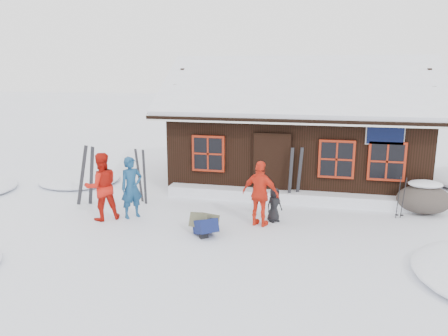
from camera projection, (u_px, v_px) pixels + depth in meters
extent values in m
plane|color=white|center=(225.00, 223.00, 11.41)|extent=(120.00, 120.00, 0.00)
cube|color=black|center=(297.00, 146.00, 15.56)|extent=(8.00, 5.00, 2.50)
cube|color=black|center=(297.00, 88.00, 13.69)|extent=(8.90, 3.14, 1.88)
cube|color=black|center=(302.00, 85.00, 16.50)|extent=(8.90, 3.14, 1.88)
cube|color=white|center=(297.00, 84.00, 13.66)|extent=(8.72, 3.07, 1.86)
cube|color=white|center=(302.00, 81.00, 16.47)|extent=(8.72, 3.07, 1.86)
cube|color=white|center=(301.00, 61.00, 14.90)|extent=(8.81, 0.22, 0.14)
cube|color=silver|center=(292.00, 121.00, 12.48)|extent=(8.90, 0.10, 0.20)
cube|color=black|center=(272.00, 167.00, 13.32)|extent=(1.00, 0.10, 2.00)
cube|color=black|center=(385.00, 134.00, 12.34)|extent=(1.00, 0.06, 0.60)
cube|color=maroon|center=(208.00, 154.00, 13.68)|extent=(1.04, 0.10, 1.14)
cube|color=black|center=(208.00, 154.00, 13.64)|extent=(0.90, 0.04, 1.00)
cube|color=maroon|center=(336.00, 159.00, 12.82)|extent=(1.04, 0.10, 1.14)
cube|color=black|center=(336.00, 159.00, 12.78)|extent=(0.90, 0.04, 1.00)
cube|color=maroon|center=(387.00, 161.00, 12.51)|extent=(1.04, 0.10, 1.14)
cube|color=black|center=(387.00, 162.00, 12.47)|extent=(0.90, 0.04, 1.00)
cube|color=white|center=(290.00, 196.00, 13.18)|extent=(7.60, 0.60, 0.35)
ellipsoid|color=white|center=(80.00, 182.00, 15.58)|extent=(2.80, 2.80, 0.34)
imported|color=navy|center=(132.00, 187.00, 11.70)|extent=(0.70, 0.72, 1.67)
imported|color=red|center=(102.00, 187.00, 11.51)|extent=(1.12, 1.09, 1.82)
imported|color=red|center=(260.00, 194.00, 11.05)|extent=(1.07, 0.66, 1.69)
imported|color=black|center=(274.00, 205.00, 11.44)|extent=(0.53, 0.52, 0.92)
ellipsoid|color=#514741|center=(424.00, 199.00, 12.11)|extent=(1.45, 1.09, 0.80)
ellipsoid|color=white|center=(425.00, 188.00, 12.04)|extent=(0.92, 0.66, 0.20)
cube|color=black|center=(82.00, 176.00, 12.84)|extent=(0.41, 0.17, 1.83)
cube|color=black|center=(91.00, 176.00, 12.77)|extent=(0.40, 0.19, 1.83)
cube|color=black|center=(139.00, 176.00, 13.15)|extent=(0.27, 0.08, 1.67)
cube|color=black|center=(145.00, 178.00, 12.96)|extent=(0.19, 0.22, 1.67)
cube|color=black|center=(290.00, 177.00, 12.93)|extent=(0.16, 0.16, 1.74)
cube|color=black|center=(299.00, 176.00, 13.01)|extent=(0.20, 0.08, 1.74)
cylinder|color=black|center=(398.00, 198.00, 11.70)|extent=(0.08, 0.10, 1.18)
cylinder|color=black|center=(403.00, 199.00, 11.67)|extent=(0.08, 0.10, 1.18)
cube|color=#111A4B|center=(206.00, 229.00, 10.51)|extent=(0.72, 0.75, 0.32)
cube|color=#504F39|center=(204.00, 224.00, 10.83)|extent=(0.64, 0.75, 0.35)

